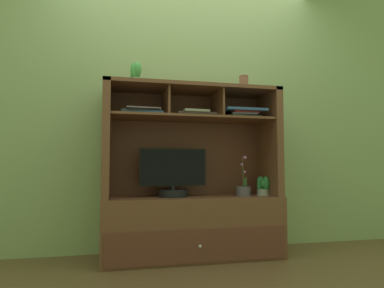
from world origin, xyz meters
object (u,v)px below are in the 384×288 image
(tv_monitor, at_px, (173,177))
(magazine_stack_centre, at_px, (142,113))
(magazine_stack_right, at_px, (242,113))
(ceramic_vase, at_px, (244,83))
(media_console, at_px, (192,204))
(potted_fern, at_px, (263,186))
(potted_succulent, at_px, (136,74))
(magazine_stack_left, at_px, (194,115))
(potted_orchid, at_px, (243,190))

(tv_monitor, height_order, magazine_stack_centre, magazine_stack_centre)
(magazine_stack_right, distance_m, ceramic_vase, 0.30)
(media_console, distance_m, tv_monitor, 0.28)
(media_console, height_order, tv_monitor, media_console)
(potted_fern, height_order, magazine_stack_centre, magazine_stack_centre)
(potted_succulent, bearing_deg, magazine_stack_right, -4.22)
(potted_fern, distance_m, magazine_stack_left, 0.87)
(potted_orchid, relative_size, magazine_stack_centre, 0.97)
(potted_orchid, height_order, potted_fern, potted_orchid)
(magazine_stack_centre, distance_m, potted_succulent, 0.32)
(media_console, bearing_deg, potted_orchid, -4.25)
(tv_monitor, height_order, ceramic_vase, ceramic_vase)
(potted_fern, xyz_separation_m, magazine_stack_centre, (-1.06, 0.02, 0.62))
(potted_fern, distance_m, ceramic_vase, 0.93)
(magazine_stack_centre, bearing_deg, magazine_stack_right, -5.14)
(potted_succulent, bearing_deg, media_console, 1.72)
(magazine_stack_left, relative_size, potted_succulent, 1.79)
(potted_fern, height_order, ceramic_vase, ceramic_vase)
(magazine_stack_left, xyz_separation_m, magazine_stack_centre, (-0.45, -0.05, -0.01))
(potted_orchid, bearing_deg, tv_monitor, 178.20)
(media_console, distance_m, potted_fern, 0.66)
(media_console, distance_m, magazine_stack_right, 0.89)
(magazine_stack_centre, bearing_deg, tv_monitor, -2.05)
(magazine_stack_centre, bearing_deg, ceramic_vase, 0.67)
(potted_orchid, relative_size, ceramic_vase, 2.51)
(media_console, relative_size, magazine_stack_left, 4.35)
(magazine_stack_left, bearing_deg, tv_monitor, -162.16)
(potted_fern, xyz_separation_m, magazine_stack_left, (-0.61, 0.07, 0.62))
(magazine_stack_centre, bearing_deg, magazine_stack_left, 6.61)
(magazine_stack_left, xyz_separation_m, magazine_stack_right, (0.40, -0.13, 0.01))
(potted_orchid, bearing_deg, magazine_stack_left, 168.99)
(potted_orchid, xyz_separation_m, magazine_stack_left, (-0.42, 0.08, 0.65))
(tv_monitor, distance_m, potted_orchid, 0.62)
(potted_orchid, xyz_separation_m, magazine_stack_centre, (-0.87, 0.03, 0.65))
(potted_fern, bearing_deg, potted_orchid, -177.24)
(tv_monitor, bearing_deg, potted_fern, -0.71)
(tv_monitor, bearing_deg, media_console, 4.96)
(potted_orchid, height_order, potted_succulent, potted_succulent)
(magazine_stack_left, bearing_deg, potted_orchid, -11.01)
(potted_orchid, height_order, ceramic_vase, ceramic_vase)
(tv_monitor, bearing_deg, potted_orchid, -1.80)
(tv_monitor, height_order, magazine_stack_left, magazine_stack_left)
(potted_orchid, relative_size, magazine_stack_right, 0.97)
(magazine_stack_centre, height_order, magazine_stack_right, magazine_stack_right)
(magazine_stack_centre, relative_size, potted_succulent, 1.88)
(tv_monitor, xyz_separation_m, potted_orchid, (0.61, -0.02, -0.11))
(media_console, xyz_separation_m, potted_orchid, (0.45, -0.03, 0.12))
(magazine_stack_left, bearing_deg, media_console, -122.44)
(potted_orchid, bearing_deg, media_console, 175.75)
(media_console, height_order, potted_fern, media_console)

